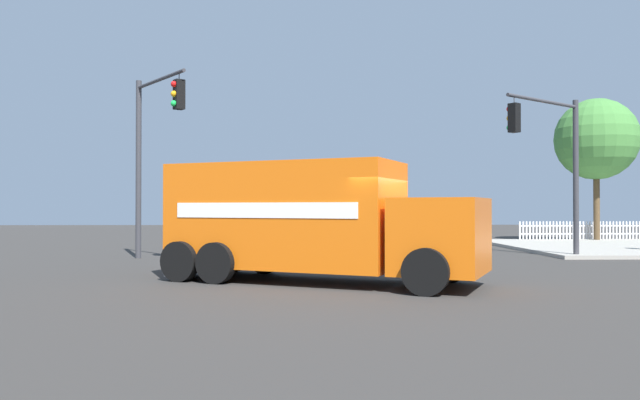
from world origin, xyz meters
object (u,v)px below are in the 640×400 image
object	(u,v)px
traffic_light_secondary	(555,150)
shade_tree_near	(596,139)
delivery_truck	(310,220)
traffic_light_primary	(151,140)

from	to	relation	value
traffic_light_secondary	shade_tree_near	world-z (taller)	shade_tree_near
delivery_truck	traffic_light_secondary	distance (m)	10.81
traffic_light_primary	traffic_light_secondary	world-z (taller)	traffic_light_primary
traffic_light_primary	shade_tree_near	xyz separation A→B (m)	(-20.75, -10.21, 1.23)
traffic_light_primary	traffic_light_secondary	distance (m)	14.12
traffic_light_primary	delivery_truck	bearing A→B (deg)	130.62
traffic_light_secondary	shade_tree_near	xyz separation A→B (m)	(-6.63, -10.53, 1.57)
traffic_light_primary	shade_tree_near	world-z (taller)	shade_tree_near
traffic_light_primary	traffic_light_secondary	bearing A→B (deg)	178.70
traffic_light_secondary	traffic_light_primary	bearing A→B (deg)	-1.30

